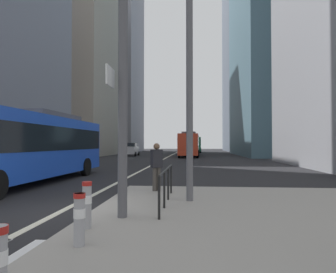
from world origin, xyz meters
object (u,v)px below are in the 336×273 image
at_px(city_bus_blue_oncoming, 29,144).
at_px(city_bus_red_receding, 190,144).
at_px(car_oncoming_mid, 131,149).
at_px(bollard_left, 79,217).
at_px(city_bus_red_distant, 194,144).
at_px(car_receding_far, 193,149).
at_px(car_receding_near, 191,148).
at_px(street_lamp_post, 189,29).
at_px(traffic_signal_gantry, 32,47).
at_px(pedestrian_walking, 157,164).
at_px(bollard_right, 87,202).

relative_size(city_bus_blue_oncoming, city_bus_red_receding, 1.10).
distance_m(car_oncoming_mid, bollard_left, 40.31).
bearing_deg(city_bus_red_distant, car_receding_far, -91.07).
distance_m(car_receding_near, bollard_left, 48.44).
height_order(city_bus_red_receding, street_lamp_post, street_lamp_post).
relative_size(car_receding_near, bollard_left, 5.22).
distance_m(traffic_signal_gantry, pedestrian_walking, 5.56).
bearing_deg(city_bus_red_receding, city_bus_red_distant, 87.96).
bearing_deg(traffic_signal_gantry, city_bus_red_distant, 85.98).
bearing_deg(car_oncoming_mid, city_bus_red_distant, 62.72).
relative_size(city_bus_red_distant, bollard_left, 12.61).
bearing_deg(city_bus_red_distant, city_bus_red_receding, -92.04).
xyz_separation_m(city_bus_red_receding, car_oncoming_mid, (-8.76, 1.93, -0.85)).
relative_size(city_bus_blue_oncoming, bollard_right, 13.14).
relative_size(city_bus_blue_oncoming, pedestrian_walking, 7.15).
distance_m(city_bus_blue_oncoming, car_receding_far, 39.82).
height_order(city_bus_blue_oncoming, traffic_signal_gantry, traffic_signal_gantry).
xyz_separation_m(city_bus_red_distant, car_receding_far, (-0.20, -10.61, -0.85)).
distance_m(city_bus_blue_oncoming, bollard_left, 10.06).
relative_size(city_bus_red_receding, city_bus_red_distant, 1.02).
relative_size(city_bus_red_distant, pedestrian_walking, 6.42).
relative_size(bollard_left, bollard_right, 0.94).
height_order(city_bus_red_receding, car_receding_near, city_bus_red_receding).
distance_m(city_bus_blue_oncoming, street_lamp_post, 9.13).
bearing_deg(city_bus_red_receding, car_oncoming_mid, 167.60).
bearing_deg(bollard_left, traffic_signal_gantry, 134.85).
bearing_deg(city_bus_red_distant, traffic_signal_gantry, -94.02).
xyz_separation_m(bollard_left, bollard_right, (-0.25, 1.03, 0.03)).
xyz_separation_m(city_bus_blue_oncoming, car_oncoming_mid, (-1.89, 31.34, -0.85)).
bearing_deg(city_bus_blue_oncoming, bollard_left, -55.86).
bearing_deg(car_receding_near, traffic_signal_gantry, -94.06).
height_order(traffic_signal_gantry, street_lamp_post, street_lamp_post).
bearing_deg(city_bus_blue_oncoming, city_bus_red_receding, 76.85).
bearing_deg(pedestrian_walking, traffic_signal_gantry, -122.51).
bearing_deg(bollard_right, city_bus_blue_oncoming, 126.53).
distance_m(city_bus_red_distant, bollard_left, 58.04).
xyz_separation_m(car_oncoming_mid, bollard_left, (7.49, -39.61, -0.36)).
distance_m(street_lamp_post, bollard_right, 5.91).
relative_size(car_oncoming_mid, car_receding_far, 0.97).
relative_size(traffic_signal_gantry, street_lamp_post, 0.82).
relative_size(street_lamp_post, bollard_right, 8.65).
xyz_separation_m(bollard_right, pedestrian_walking, (0.80, 4.85, 0.43)).
relative_size(bollard_right, pedestrian_walking, 0.54).
height_order(city_bus_red_distant, car_receding_far, city_bus_red_distant).
xyz_separation_m(car_oncoming_mid, car_receding_near, (8.84, 8.81, 0.00)).
height_order(bollard_left, bollard_right, bollard_right).
distance_m(traffic_signal_gantry, street_lamp_post, 4.44).
relative_size(city_bus_red_distant, street_lamp_post, 1.37).
distance_m(city_bus_red_receding, city_bus_red_distant, 20.32).
distance_m(car_oncoming_mid, bollard_right, 39.25).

